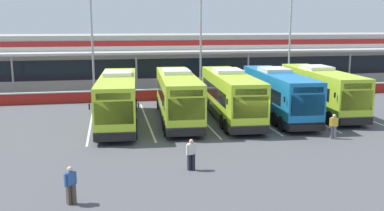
{
  "coord_description": "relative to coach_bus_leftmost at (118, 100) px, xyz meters",
  "views": [
    {
      "loc": [
        -8.95,
        -25.9,
        7.27
      ],
      "look_at": [
        -3.35,
        3.0,
        1.6
      ],
      "focal_mm": 39.75,
      "sensor_mm": 36.0,
      "label": 1
    }
  ],
  "objects": [
    {
      "name": "ground_plane",
      "position": [
        8.44,
        -5.27,
        -1.79
      ],
      "size": [
        200.0,
        200.0,
        0.0
      ],
      "primitive_type": "plane",
      "color": "#4C4C51"
    },
    {
      "name": "terminal_building",
      "position": [
        8.44,
        21.64,
        1.23
      ],
      "size": [
        70.0,
        13.0,
        6.0
      ],
      "color": "beige",
      "rests_on": "ground"
    },
    {
      "name": "red_barrier_wall",
      "position": [
        8.44,
        9.23,
        -1.23
      ],
      "size": [
        60.0,
        0.4,
        1.1
      ],
      "color": "maroon",
      "rests_on": "ground"
    },
    {
      "name": "coach_bus_leftmost",
      "position": [
        0.0,
        0.0,
        0.0
      ],
      "size": [
        3.51,
        12.28,
        3.78
      ],
      "color": "#B7DB2D",
      "rests_on": "ground"
    },
    {
      "name": "coach_bus_left_centre",
      "position": [
        4.47,
        0.34,
        0.0
      ],
      "size": [
        3.51,
        12.28,
        3.78
      ],
      "color": "#B7DB2D",
      "rests_on": "ground"
    },
    {
      "name": "coach_bus_centre",
      "position": [
        8.55,
        0.06,
        0.0
      ],
      "size": [
        3.51,
        12.28,
        3.78
      ],
      "color": "#B7DB2D",
      "rests_on": "ground"
    },
    {
      "name": "coach_bus_right_centre",
      "position": [
        12.46,
        0.11,
        0.0
      ],
      "size": [
        3.51,
        12.28,
        3.78
      ],
      "color": "#1972B7",
      "rests_on": "ground"
    },
    {
      "name": "coach_bus_rightmost",
      "position": [
        16.6,
        1.07,
        0.0
      ],
      "size": [
        3.51,
        12.28,
        3.78
      ],
      "color": "#B7DB2D",
      "rests_on": "ground"
    },
    {
      "name": "bay_stripe_far_west",
      "position": [
        -2.06,
        0.73,
        -1.78
      ],
      "size": [
        0.14,
        13.0,
        0.01
      ],
      "primitive_type": "cube",
      "color": "silver",
      "rests_on": "ground"
    },
    {
      "name": "bay_stripe_west",
      "position": [
        2.14,
        0.73,
        -1.78
      ],
      "size": [
        0.14,
        13.0,
        0.01
      ],
      "primitive_type": "cube",
      "color": "silver",
      "rests_on": "ground"
    },
    {
      "name": "bay_stripe_mid_west",
      "position": [
        6.34,
        0.73,
        -1.78
      ],
      "size": [
        0.14,
        13.0,
        0.01
      ],
      "primitive_type": "cube",
      "color": "silver",
      "rests_on": "ground"
    },
    {
      "name": "bay_stripe_centre",
      "position": [
        10.54,
        0.73,
        -1.78
      ],
      "size": [
        0.14,
        13.0,
        0.01
      ],
      "primitive_type": "cube",
      "color": "silver",
      "rests_on": "ground"
    },
    {
      "name": "bay_stripe_mid_east",
      "position": [
        14.74,
        0.73,
        -1.78
      ],
      "size": [
        0.14,
        13.0,
        0.01
      ],
      "primitive_type": "cube",
      "color": "silver",
      "rests_on": "ground"
    },
    {
      "name": "bay_stripe_east",
      "position": [
        18.94,
        0.73,
        -1.78
      ],
      "size": [
        0.14,
        13.0,
        0.01
      ],
      "primitive_type": "cube",
      "color": "silver",
      "rests_on": "ground"
    },
    {
      "name": "pedestrian_with_handbag",
      "position": [
        13.41,
        -6.94,
        -0.93
      ],
      "size": [
        0.64,
        0.43,
        1.62
      ],
      "color": "slate",
      "rests_on": "ground"
    },
    {
      "name": "pedestrian_in_dark_coat",
      "position": [
        -2.25,
        -14.19,
        -0.91
      ],
      "size": [
        0.48,
        0.4,
        1.62
      ],
      "color": "#4C4238",
      "rests_on": "ground"
    },
    {
      "name": "pedestrian_child",
      "position": [
        3.34,
        -11.08,
        -0.91
      ],
      "size": [
        0.54,
        0.31,
        1.62
      ],
      "color": "black",
      "rests_on": "ground"
    },
    {
      "name": "lamp_post_west",
      "position": [
        -2.1,
        11.62,
        4.5
      ],
      "size": [
        3.24,
        0.28,
        11.0
      ],
      "color": "#9E9EA3",
      "rests_on": "ground"
    },
    {
      "name": "lamp_post_centre",
      "position": [
        8.68,
        11.58,
        4.5
      ],
      "size": [
        3.24,
        0.28,
        11.0
      ],
      "color": "#9E9EA3",
      "rests_on": "ground"
    },
    {
      "name": "lamp_post_east",
      "position": [
        18.29,
        11.41,
        4.5
      ],
      "size": [
        3.24,
        0.28,
        11.0
      ],
      "color": "#9E9EA3",
      "rests_on": "ground"
    }
  ]
}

